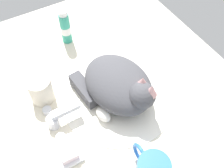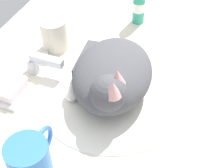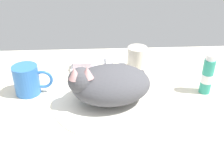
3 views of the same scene
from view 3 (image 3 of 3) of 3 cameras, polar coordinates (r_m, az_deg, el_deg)
ground_plane at (r=88.65cm, az=-0.17°, el=-4.31°), size 110.00×82.50×3.00cm
sink_basin at (r=87.62cm, az=-0.17°, el=-3.34°), size 37.40×37.40×0.61cm
faucet at (r=104.28cm, az=-0.78°, el=4.18°), size 13.43×10.72×6.00cm
cat at (r=84.40cm, az=-0.79°, el=0.07°), size 26.62×22.22×13.77cm
coffee_mug at (r=93.37cm, az=-17.17°, el=0.82°), size 12.69×8.23×9.87cm
rinse_cup at (r=104.92cm, az=5.24°, el=5.34°), size 7.37×7.37×8.97cm
soap_dish at (r=106.62cm, az=-6.09°, el=3.39°), size 9.00×6.40×1.20cm
soap_bar at (r=105.82cm, az=-6.14°, el=4.23°), size 7.31×4.91×2.30cm
toothpaste_bottle at (r=94.15cm, az=19.23°, el=1.73°), size 3.78×3.78×13.71cm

